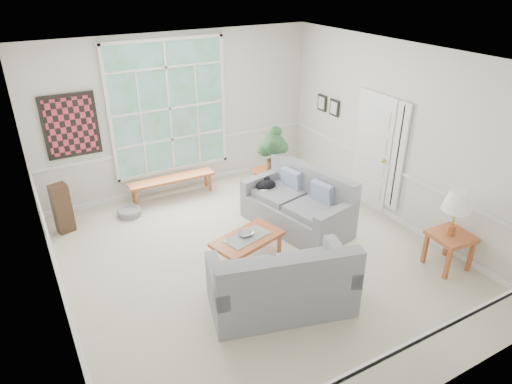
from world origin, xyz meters
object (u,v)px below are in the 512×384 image
loveseat_right (297,201)px  loveseat_front (281,275)px  coffee_table (248,248)px  side_table (448,251)px  end_table (273,183)px

loveseat_right → loveseat_front: (-1.31, -1.58, -0.00)m
coffee_table → loveseat_right: bearing=5.4°
loveseat_right → side_table: (1.30, -2.06, -0.22)m
loveseat_front → coffee_table: bearing=99.6°
loveseat_right → side_table: size_ratio=3.26×
loveseat_front → side_table: loveseat_front is taller
coffee_table → end_table: (1.41, 1.60, 0.09)m
loveseat_front → coffee_table: loveseat_front is taller
loveseat_right → side_table: loveseat_right is taller
end_table → side_table: (1.08, -3.21, -0.01)m
coffee_table → side_table: bearing=-48.2°
loveseat_front → side_table: size_ratio=3.24×
side_table → loveseat_right: bearing=122.3°
loveseat_front → side_table: (2.60, -0.48, -0.21)m
side_table → coffee_table: bearing=147.2°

